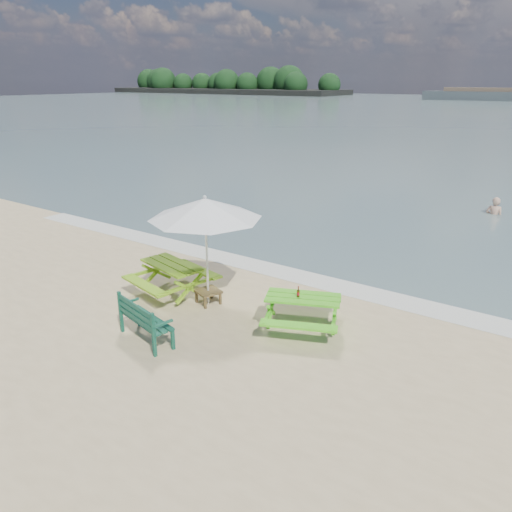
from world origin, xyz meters
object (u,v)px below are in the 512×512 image
Objects in this scene: patio_umbrella at (205,209)px; beer_bottle at (298,293)px; park_bench at (146,328)px; side_table at (208,297)px; picnic_table_left at (172,280)px; picnic_table_right at (302,313)px; swimmer at (493,219)px.

patio_umbrella is 14.03× the size of beer_bottle.
park_bench reaches higher than side_table.
picnic_table_left is 1.45× the size of park_bench.
picnic_table_left is 3.30× the size of side_table.
picnic_table_right is at bearing 38.71° from beer_bottle.
side_table is 0.20× the size of patio_umbrella.
side_table is 2.17m from patio_umbrella.
beer_bottle reaches higher than side_table.
patio_umbrella reaches higher than swimmer.
swimmer is (3.94, 12.94, -0.37)m from side_table.
side_table is at bearing -106.95° from swimmer.
park_bench is at bearing -136.04° from picnic_table_right.
picnic_table_left is at bearing 120.84° from park_bench.
picnic_table_left is at bearing -175.29° from patio_umbrella.
patio_umbrella reaches higher than side_table.
patio_umbrella is at bearing 93.16° from park_bench.
side_table is at bearing -175.72° from picnic_table_right.
picnic_table_left is at bearing -111.10° from swimmer.
park_bench is at bearing -59.16° from picnic_table_left.
swimmer is at bearing 83.46° from picnic_table_right.
side_table is at bearing 90.00° from patio_umbrella.
patio_umbrella is at bearing -177.14° from beer_bottle.
swimmer is at bearing 73.05° from patio_umbrella.
picnic_table_left is 0.99× the size of picnic_table_right.
picnic_table_right is (3.56, 0.28, -0.03)m from picnic_table_left.
beer_bottle reaches higher than picnic_table_left.
patio_umbrella is at bearing 4.71° from picnic_table_left.
beer_bottle is at bearing 44.13° from park_bench.
side_table is at bearing 4.71° from picnic_table_left.
picnic_table_right is 1.46× the size of park_bench.
swimmer is (3.94, 12.94, -2.54)m from patio_umbrella.
beer_bottle reaches higher than swimmer.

